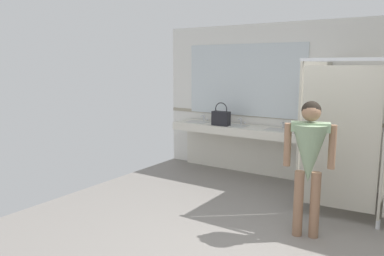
# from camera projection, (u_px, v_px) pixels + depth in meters

# --- Properties ---
(wall_back) EXTENTS (6.69, 0.12, 2.65)m
(wall_back) POSITION_uv_depth(u_px,v_px,m) (346.00, 105.00, 5.99)
(wall_back) COLOR silver
(wall_back) RESTS_ON ground_plane
(wall_back_tile_band) EXTENTS (6.69, 0.01, 0.06)m
(wall_back_tile_band) POSITION_uv_depth(u_px,v_px,m) (344.00, 122.00, 5.98)
(wall_back_tile_band) COLOR #9E937F
(wall_back_tile_band) RESTS_ON wall_back
(vanity_counter) EXTENTS (2.38, 0.57, 1.00)m
(vanity_counter) POSITION_uv_depth(u_px,v_px,m) (238.00, 138.00, 6.83)
(vanity_counter) COLOR silver
(vanity_counter) RESTS_ON ground_plane
(mirror_panel) EXTENTS (2.28, 0.02, 1.28)m
(mirror_panel) POSITION_uv_depth(u_px,v_px,m) (244.00, 80.00, 6.82)
(mirror_panel) COLOR silver
(mirror_panel) RESTS_ON wall_back
(person_standing) EXTENTS (0.53, 0.50, 1.56)m
(person_standing) POSITION_uv_depth(u_px,v_px,m) (309.00, 153.00, 4.21)
(person_standing) COLOR #8C664C
(person_standing) RESTS_ON ground_plane
(handbag) EXTENTS (0.32, 0.14, 0.41)m
(handbag) POSITION_uv_depth(u_px,v_px,m) (221.00, 118.00, 6.70)
(handbag) COLOR black
(handbag) RESTS_ON vanity_counter
(soap_dispenser) EXTENTS (0.07, 0.07, 0.18)m
(soap_dispenser) POSITION_uv_depth(u_px,v_px,m) (223.00, 118.00, 7.04)
(soap_dispenser) COLOR white
(soap_dispenser) RESTS_ON vanity_counter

